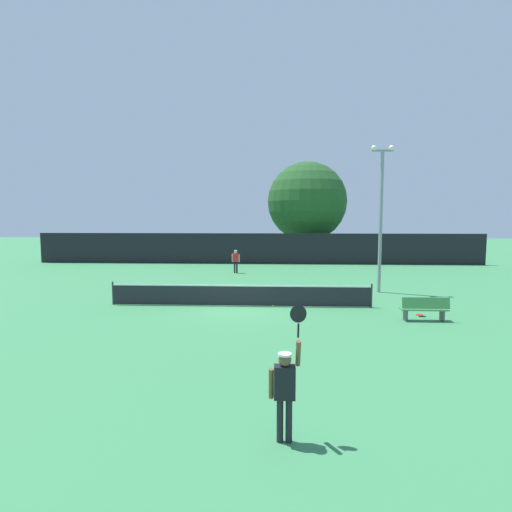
{
  "coord_description": "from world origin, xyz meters",
  "views": [
    {
      "loc": [
        1.64,
        -18.32,
        4.05
      ],
      "look_at": [
        0.54,
        3.6,
        1.94
      ],
      "focal_mm": 28.88,
      "sensor_mm": 36.0,
      "label": 1
    }
  ],
  "objects_px": {
    "large_tree": "(307,202)",
    "parked_car_mid": "(328,250)",
    "tennis_ball": "(273,306)",
    "light_pole": "(381,209)",
    "parked_car_near": "(184,247)",
    "courtside_bench": "(424,309)",
    "player_serving": "(285,383)",
    "spare_racket": "(420,315)",
    "player_receiving": "(236,259)"
  },
  "relations": [
    {
      "from": "light_pole",
      "to": "large_tree",
      "type": "xyz_separation_m",
      "value": [
        -2.6,
        17.74,
        1.04
      ]
    },
    {
      "from": "courtside_bench",
      "to": "large_tree",
      "type": "xyz_separation_m",
      "value": [
        -2.85,
        23.88,
        4.99
      ]
    },
    {
      "from": "tennis_ball",
      "to": "light_pole",
      "type": "bearing_deg",
      "value": 34.68
    },
    {
      "from": "player_receiving",
      "to": "tennis_ball",
      "type": "distance_m",
      "value": 11.41
    },
    {
      "from": "player_serving",
      "to": "parked_car_near",
      "type": "relative_size",
      "value": 0.58
    },
    {
      "from": "player_receiving",
      "to": "large_tree",
      "type": "relative_size",
      "value": 0.18
    },
    {
      "from": "parked_car_near",
      "to": "spare_racket",
      "type": "bearing_deg",
      "value": -62.95
    },
    {
      "from": "large_tree",
      "to": "parked_car_mid",
      "type": "height_order",
      "value": "large_tree"
    },
    {
      "from": "spare_racket",
      "to": "courtside_bench",
      "type": "bearing_deg",
      "value": -99.94
    },
    {
      "from": "tennis_ball",
      "to": "large_tree",
      "type": "distance_m",
      "value": 22.52
    },
    {
      "from": "player_serving",
      "to": "spare_racket",
      "type": "xyz_separation_m",
      "value": [
        5.75,
        9.83,
        -1.07
      ]
    },
    {
      "from": "spare_racket",
      "to": "large_tree",
      "type": "bearing_deg",
      "value": 97.48
    },
    {
      "from": "light_pole",
      "to": "parked_car_mid",
      "type": "xyz_separation_m",
      "value": [
        -0.42,
        18.6,
        -3.65
      ]
    },
    {
      "from": "tennis_ball",
      "to": "courtside_bench",
      "type": "height_order",
      "value": "courtside_bench"
    },
    {
      "from": "player_serving",
      "to": "spare_racket",
      "type": "height_order",
      "value": "player_serving"
    },
    {
      "from": "player_receiving",
      "to": "spare_racket",
      "type": "xyz_separation_m",
      "value": [
        8.84,
        -12.31,
        -0.98
      ]
    },
    {
      "from": "tennis_ball",
      "to": "parked_car_near",
      "type": "relative_size",
      "value": 0.02
    },
    {
      "from": "tennis_ball",
      "to": "parked_car_mid",
      "type": "height_order",
      "value": "parked_car_mid"
    },
    {
      "from": "player_serving",
      "to": "parked_car_mid",
      "type": "xyz_separation_m",
      "value": [
        4.92,
        33.63,
        -0.31
      ]
    },
    {
      "from": "player_serving",
      "to": "large_tree",
      "type": "height_order",
      "value": "large_tree"
    },
    {
      "from": "parked_car_near",
      "to": "player_receiving",
      "type": "bearing_deg",
      "value": -67.57
    },
    {
      "from": "tennis_ball",
      "to": "parked_car_near",
      "type": "distance_m",
      "value": 26.86
    },
    {
      "from": "tennis_ball",
      "to": "large_tree",
      "type": "relative_size",
      "value": 0.01
    },
    {
      "from": "spare_racket",
      "to": "tennis_ball",
      "type": "bearing_deg",
      "value": 167.98
    },
    {
      "from": "player_serving",
      "to": "parked_car_near",
      "type": "xyz_separation_m",
      "value": [
        -10.02,
        36.16,
        -0.31
      ]
    },
    {
      "from": "spare_racket",
      "to": "parked_car_near",
      "type": "bearing_deg",
      "value": 120.92
    },
    {
      "from": "player_receiving",
      "to": "courtside_bench",
      "type": "relative_size",
      "value": 0.91
    },
    {
      "from": "parked_car_near",
      "to": "light_pole",
      "type": "bearing_deg",
      "value": -57.86
    },
    {
      "from": "spare_racket",
      "to": "parked_car_mid",
      "type": "xyz_separation_m",
      "value": [
        -0.83,
        23.8,
        0.76
      ]
    },
    {
      "from": "tennis_ball",
      "to": "spare_racket",
      "type": "distance_m",
      "value": 6.2
    },
    {
      "from": "parked_car_near",
      "to": "courtside_bench",
      "type": "bearing_deg",
      "value": -64.09
    },
    {
      "from": "large_tree",
      "to": "parked_car_mid",
      "type": "bearing_deg",
      "value": 21.51
    },
    {
      "from": "player_serving",
      "to": "player_receiving",
      "type": "relative_size",
      "value": 1.52
    },
    {
      "from": "courtside_bench",
      "to": "parked_car_near",
      "type": "height_order",
      "value": "parked_car_near"
    },
    {
      "from": "tennis_ball",
      "to": "parked_car_near",
      "type": "height_order",
      "value": "parked_car_near"
    },
    {
      "from": "parked_car_near",
      "to": "parked_car_mid",
      "type": "xyz_separation_m",
      "value": [
        14.94,
        -2.53,
        0.0
      ]
    },
    {
      "from": "tennis_ball",
      "to": "parked_car_near",
      "type": "xyz_separation_m",
      "value": [
        -9.7,
        25.03,
        0.74
      ]
    },
    {
      "from": "spare_racket",
      "to": "parked_car_near",
      "type": "height_order",
      "value": "parked_car_near"
    },
    {
      "from": "player_receiving",
      "to": "spare_racket",
      "type": "distance_m",
      "value": 15.19
    },
    {
      "from": "spare_racket",
      "to": "light_pole",
      "type": "height_order",
      "value": "light_pole"
    },
    {
      "from": "player_serving",
      "to": "spare_racket",
      "type": "bearing_deg",
      "value": 59.71
    },
    {
      "from": "large_tree",
      "to": "parked_car_near",
      "type": "xyz_separation_m",
      "value": [
        -12.75,
        3.39,
        -4.69
      ]
    },
    {
      "from": "tennis_ball",
      "to": "large_tree",
      "type": "bearing_deg",
      "value": 81.97
    },
    {
      "from": "spare_racket",
      "to": "courtside_bench",
      "type": "xyz_separation_m",
      "value": [
        -0.17,
        -0.94,
        0.46
      ]
    },
    {
      "from": "tennis_ball",
      "to": "light_pole",
      "type": "distance_m",
      "value": 8.15
    },
    {
      "from": "large_tree",
      "to": "tennis_ball",
      "type": "bearing_deg",
      "value": -98.03
    },
    {
      "from": "spare_racket",
      "to": "light_pole",
      "type": "xyz_separation_m",
      "value": [
        -0.41,
        5.2,
        4.41
      ]
    },
    {
      "from": "tennis_ball",
      "to": "light_pole",
      "type": "height_order",
      "value": "light_pole"
    },
    {
      "from": "tennis_ball",
      "to": "spare_racket",
      "type": "height_order",
      "value": "tennis_ball"
    },
    {
      "from": "tennis_ball",
      "to": "spare_racket",
      "type": "relative_size",
      "value": 0.13
    }
  ]
}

